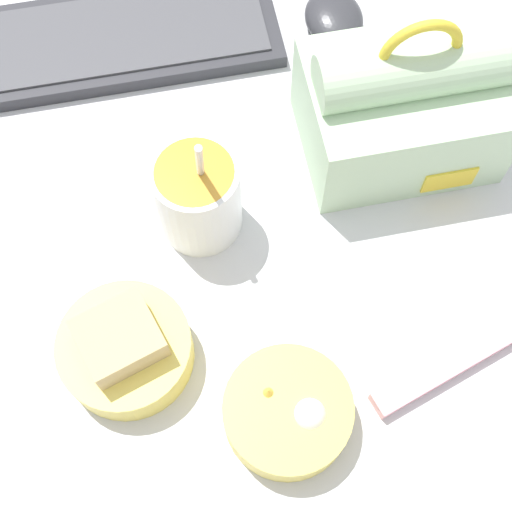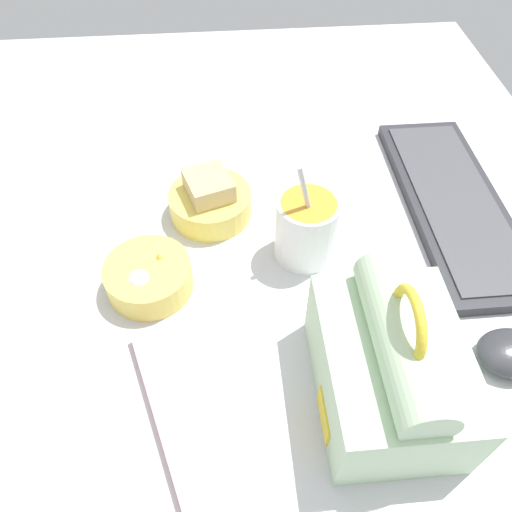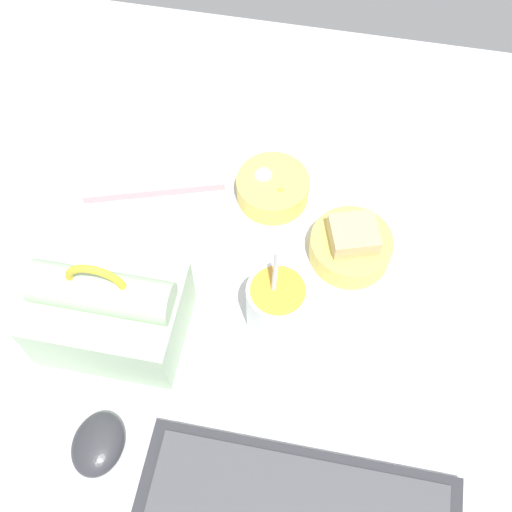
% 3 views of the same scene
% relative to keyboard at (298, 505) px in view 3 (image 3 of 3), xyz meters
% --- Properties ---
extents(desk_surface, '(1.40, 1.10, 0.02)m').
position_rel_keyboard_xyz_m(desk_surface, '(0.08, -0.32, -0.02)').
color(desk_surface, silver).
rests_on(desk_surface, ground).
extents(keyboard, '(0.40, 0.14, 0.02)m').
position_rel_keyboard_xyz_m(keyboard, '(0.00, 0.00, 0.00)').
color(keyboard, '#2D2D33').
rests_on(keyboard, desk_surface).
extents(lunch_bag, '(0.20, 0.15, 0.19)m').
position_rel_keyboard_xyz_m(lunch_bag, '(0.29, -0.19, 0.05)').
color(lunch_bag, '#B7D6AD').
rests_on(lunch_bag, desk_surface).
extents(soup_cup, '(0.09, 0.09, 0.16)m').
position_rel_keyboard_xyz_m(soup_cup, '(0.07, -0.25, 0.04)').
color(soup_cup, white).
rests_on(soup_cup, desk_surface).
extents(bento_bowl_sandwich, '(0.12, 0.12, 0.07)m').
position_rel_keyboard_xyz_m(bento_bowl_sandwich, '(-0.02, -0.38, 0.02)').
color(bento_bowl_sandwich, '#EFD65B').
rests_on(bento_bowl_sandwich, desk_surface).
extents(bento_bowl_snacks, '(0.12, 0.12, 0.05)m').
position_rel_keyboard_xyz_m(bento_bowl_snacks, '(0.11, -0.46, 0.01)').
color(bento_bowl_snacks, '#EFD65B').
rests_on(bento_bowl_snacks, desk_surface).
extents(computer_mouse, '(0.07, 0.09, 0.03)m').
position_rel_keyboard_xyz_m(computer_mouse, '(0.27, -0.02, 0.01)').
color(computer_mouse, '#333338').
rests_on(computer_mouse, desk_surface).
extents(chopstick_case, '(0.23, 0.09, 0.02)m').
position_rel_keyboard_xyz_m(chopstick_case, '(0.31, -0.44, -0.00)').
color(chopstick_case, pink).
rests_on(chopstick_case, desk_surface).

